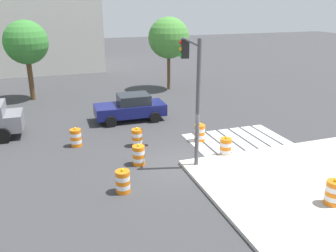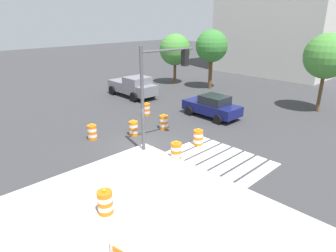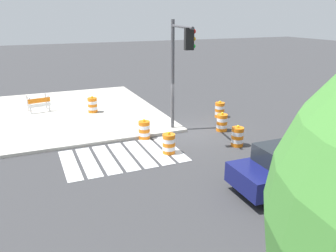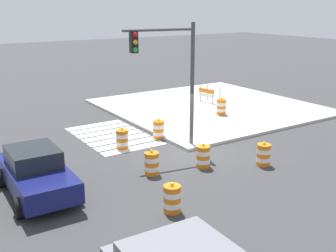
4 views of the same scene
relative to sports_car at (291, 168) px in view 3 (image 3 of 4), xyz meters
name	(u,v)px [view 3 (image 3 of 4)]	position (x,y,z in m)	size (l,w,h in m)	color
ground_plane	(187,132)	(0.57, -6.91, -0.81)	(120.00, 120.00, 0.00)	#38383A
sidewalk_corner	(56,114)	(6.57, -12.91, -0.74)	(12.00, 12.00, 0.15)	#BCB7AD
crosswalk_stripes	(123,156)	(4.57, -5.11, -0.80)	(5.10, 3.20, 0.02)	silver
sports_car	(291,168)	(0.00, 0.00, 0.00)	(4.34, 2.21, 1.63)	navy
traffic_barrel_near_corner	(169,144)	(2.61, -4.65, -0.36)	(0.56, 0.56, 1.02)	orange
traffic_barrel_crosswalk_end	(303,135)	(-3.66, -3.22, -0.36)	(0.56, 0.56, 1.02)	orange
traffic_barrel_median_near	(237,137)	(-0.70, -4.24, -0.36)	(0.56, 0.56, 1.02)	orange
traffic_barrel_median_far	(220,110)	(-2.38, -8.57, -0.36)	(0.56, 0.56, 1.02)	orange
traffic_barrel_far_curb	(144,130)	(2.98, -6.85, -0.36)	(0.56, 0.56, 1.02)	orange
traffic_barrel_lane_center	(222,123)	(-1.18, -6.38, -0.36)	(0.56, 0.56, 1.02)	orange
traffic_barrel_on_sidewalk	(93,105)	(4.47, -12.11, -0.21)	(0.56, 0.56, 1.02)	orange
construction_barricade	(39,103)	(7.47, -13.50, -0.09)	(1.35, 0.98, 1.00)	silver
traffic_light_pole	(179,58)	(1.35, -6.39, 3.10)	(0.74, 3.26, 5.50)	#4C4C51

